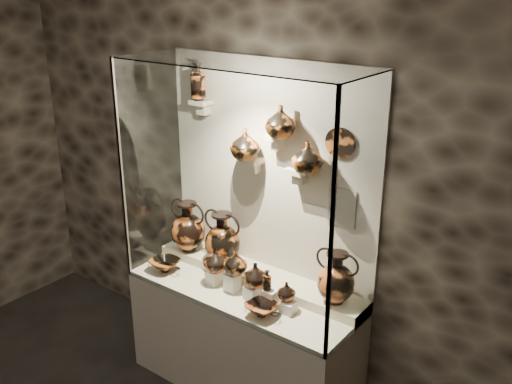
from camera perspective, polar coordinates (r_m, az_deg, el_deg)
wall_back at (r=3.97m, az=1.42°, el=1.82°), size 5.00×0.02×3.20m
plinth at (r=4.29m, az=-1.30°, el=-14.68°), size 1.70×0.60×0.80m
front_tier at (r=4.06m, az=-1.34°, el=-9.90°), size 1.68×0.58×0.03m
rear_tier at (r=4.17m, az=0.16°, el=-8.51°), size 1.70×0.25×0.10m
back_panel at (r=3.96m, az=1.38°, el=1.81°), size 1.70×0.03×1.60m
glass_front at (r=3.51m, az=-4.44°, el=-0.77°), size 1.70×0.01×1.60m
glass_left at (r=4.28m, az=-10.39°, el=2.89°), size 0.01×0.60×1.60m
glass_right at (r=3.30m, az=10.16°, el=-2.49°), size 0.01×0.60×1.60m
glass_top at (r=3.53m, az=-1.56°, el=12.77°), size 1.70×0.60×0.01m
frame_post_left at (r=4.09m, az=-13.28°, el=1.85°), size 0.02×0.02×1.60m
frame_post_right at (r=3.07m, az=7.56°, el=-4.18°), size 0.02×0.02×1.60m
pedestal_a at (r=4.12m, az=-4.22°, el=-8.44°), size 0.09×0.09×0.10m
pedestal_b at (r=4.02m, az=-2.37°, el=-8.98°), size 0.09×0.09×0.13m
pedestal_c at (r=3.93m, az=-0.41°, el=-9.98°), size 0.09×0.09×0.09m
pedestal_d at (r=3.85m, az=1.51°, el=-10.51°), size 0.09×0.09×0.12m
pedestal_e at (r=3.79m, az=3.27°, el=-11.42°), size 0.09×0.09×0.08m
bracket_ul at (r=4.12m, az=-5.48°, el=8.95°), size 0.14×0.12×0.04m
bracket_ca at (r=3.93m, az=-0.43°, el=3.19°), size 0.14×0.12×0.04m
bracket_cb at (r=3.76m, az=2.00°, el=5.54°), size 0.10×0.12×0.04m
bracket_cc at (r=3.72m, az=4.23°, el=2.12°), size 0.14×0.12×0.04m
amphora_left at (r=4.39m, az=-6.79°, el=-3.43°), size 0.37×0.37×0.40m
amphora_mid at (r=4.19m, az=-3.38°, el=-4.61°), size 0.38×0.38×0.39m
amphora_right at (r=3.73m, az=8.01°, el=-8.45°), size 0.36×0.36×0.36m
jug_a at (r=4.04m, az=-4.06°, el=-6.79°), size 0.23×0.23×0.18m
jug_b at (r=3.94m, az=-2.03°, el=-7.07°), size 0.19×0.19×0.17m
jug_c at (r=3.87m, az=-0.05°, el=-8.29°), size 0.20×0.20×0.17m
jug_e at (r=3.76m, az=3.09°, el=-9.86°), size 0.13×0.13×0.13m
lekythos_small at (r=3.77m, az=1.14°, el=-8.69°), size 0.09×0.09×0.16m
kylix_left at (r=4.32m, az=-9.07°, el=-7.14°), size 0.29×0.25×0.11m
kylix_right at (r=3.75m, az=0.59°, el=-11.56°), size 0.31×0.28×0.10m
lekythos_tall at (r=4.08m, az=-5.79°, el=11.11°), size 0.14×0.14×0.29m
ovoid_vase_a at (r=3.86m, az=-1.09°, el=4.80°), size 0.23×0.23×0.21m
ovoid_vase_b at (r=3.65m, az=2.47°, el=7.05°), size 0.25×0.25×0.21m
ovoid_vase_c at (r=3.60m, az=5.17°, el=3.45°), size 0.24×0.24×0.21m
wall_plate at (r=3.57m, az=8.38°, el=4.88°), size 0.20×0.02×0.20m
info_placard at (r=3.69m, az=8.56°, el=-1.54°), size 0.19×0.01×0.26m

